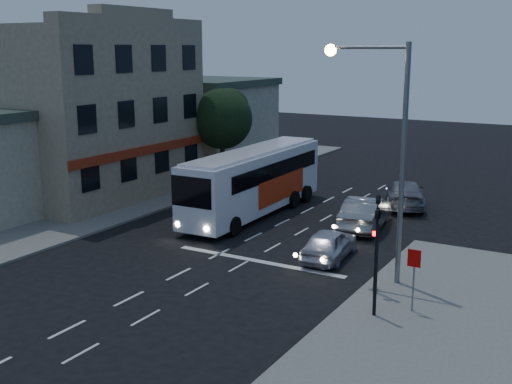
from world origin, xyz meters
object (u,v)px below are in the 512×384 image
Objects in this scene: car_sedan_b at (405,194)px; traffic_signal_main at (377,232)px; car_sedan_a at (365,213)px; car_suv at (329,244)px; streetlight at (387,136)px; traffic_signal_side at (377,250)px; street_tree at (222,116)px; tour_bus at (254,180)px; regulatory_sign at (414,270)px.

car_sedan_b is 1.26× the size of traffic_signal_main.
car_sedan_a is 1.21× the size of traffic_signal_main.
car_suv is at bearing 70.58° from car_sedan_b.
traffic_signal_main is 3.61m from streetlight.
street_tree reaches higher than traffic_signal_side.
traffic_signal_main is (9.75, -7.99, 0.49)m from tour_bus.
streetlight is at bearing 128.75° from regulatory_sign.
traffic_signal_side reaches higher than regulatory_sign.
car_sedan_a is at bearing -25.57° from street_tree.
car_sedan_a is at bearing 112.62° from traffic_signal_main.
tour_bus is 2.26× the size of car_sedan_b.
car_suv is 0.64× the size of street_tree.
car_sedan_b is 14.23m from traffic_signal_main.
street_tree is at bearing -21.50° from car_sedan_b.
streetlight is at bearing 105.70° from traffic_signal_side.
traffic_signal_main is at bearing 109.49° from traffic_signal_side.
car_suv is 10.76m from car_sedan_b.
traffic_signal_main is 0.66× the size of street_tree.
car_sedan_b is at bearing -2.09° from street_tree.
car_suv is at bearing 85.69° from car_sedan_a.
car_sedan_a reaches higher than car_sedan_b.
car_sedan_b is at bearing 40.06° from tour_bus.
traffic_signal_main reaches higher than tour_bus.
streetlight is at bearing 145.56° from car_suv.
car_suv is at bearing 127.51° from traffic_signal_side.
car_sedan_b is 0.84× the size of street_tree.
traffic_signal_main is at bearing 149.16° from regulatory_sign.
street_tree is at bearing 132.92° from tour_bus.
car_sedan_b is 2.35× the size of regulatory_sign.
regulatory_sign is at bearing -41.08° from street_tree.
regulatory_sign reaches higher than car_sedan_b.
street_tree is at bearing -33.54° from car_sedan_a.
tour_bus is 8.37m from car_suv.
street_tree is (-17.51, 15.26, 2.90)m from regulatory_sign.
regulatory_sign is (1.00, 0.96, -0.82)m from traffic_signal_side.
car_suv is 0.80× the size of car_sedan_a.
street_tree is (-12.67, 0.46, 3.75)m from car_sedan_b.
streetlight is at bearing -35.82° from tour_bus.
tour_bus is at bearing -42.32° from car_suv.
tour_bus reaches higher than car_sedan_b.
tour_bus reaches higher than car_suv.
car_sedan_a is 1.21× the size of traffic_signal_side.
car_sedan_a is 2.26× the size of regulatory_sign.
car_suv is at bearing 136.08° from traffic_signal_main.
traffic_signal_main is at bearing -40.48° from tour_bus.
regulatory_sign is (5.18, -9.36, 0.78)m from car_sedan_a.
traffic_signal_main reaches higher than car_sedan_a.
car_sedan_b is at bearing 108.10° from regulatory_sign.
street_tree is at bearing -46.94° from car_suv.
street_tree is at bearing 137.97° from traffic_signal_main.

